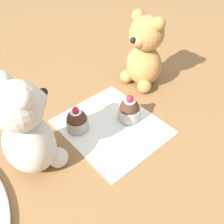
{
  "coord_description": "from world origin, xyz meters",
  "views": [
    {
      "loc": [
        -0.37,
        0.32,
        0.51
      ],
      "look_at": [
        0.0,
        0.0,
        0.06
      ],
      "focal_mm": 42.0,
      "sensor_mm": 36.0,
      "label": 1
    }
  ],
  "objects_px": {
    "teddy_bear_cream": "(27,130)",
    "teddy_bear_tan": "(144,53)",
    "cupcake_near_cream_bear": "(77,121)",
    "cupcake_near_tan_bear": "(129,110)"
  },
  "relations": [
    {
      "from": "teddy_bear_cream",
      "to": "cupcake_near_cream_bear",
      "type": "bearing_deg",
      "value": -83.87
    },
    {
      "from": "teddy_bear_cream",
      "to": "teddy_bear_tan",
      "type": "distance_m",
      "value": 0.42
    },
    {
      "from": "cupcake_near_cream_bear",
      "to": "cupcake_near_tan_bear",
      "type": "xyz_separation_m",
      "value": [
        -0.06,
        -0.13,
        0.0
      ]
    },
    {
      "from": "teddy_bear_cream",
      "to": "cupcake_near_cream_bear",
      "type": "relative_size",
      "value": 3.32
    },
    {
      "from": "teddy_bear_tan",
      "to": "cupcake_near_cream_bear",
      "type": "relative_size",
      "value": 3.14
    },
    {
      "from": "teddy_bear_cream",
      "to": "teddy_bear_tan",
      "type": "relative_size",
      "value": 1.06
    },
    {
      "from": "teddy_bear_tan",
      "to": "cupcake_near_tan_bear",
      "type": "bearing_deg",
      "value": -61.23
    },
    {
      "from": "cupcake_near_cream_bear",
      "to": "cupcake_near_tan_bear",
      "type": "relative_size",
      "value": 0.92
    },
    {
      "from": "teddy_bear_cream",
      "to": "cupcake_near_tan_bear",
      "type": "distance_m",
      "value": 0.28
    },
    {
      "from": "teddy_bear_cream",
      "to": "cupcake_near_tan_bear",
      "type": "relative_size",
      "value": 3.07
    }
  ]
}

